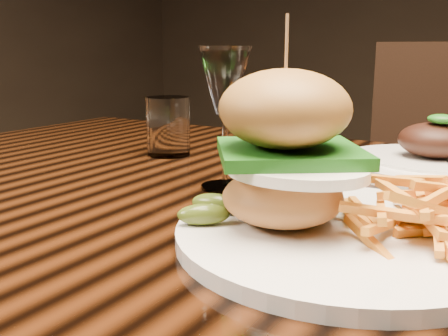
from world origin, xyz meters
The scene contains 5 objects.
dining_table centered at (0.00, 0.00, 0.67)m, with size 1.60×0.90×0.75m.
burger_plate centered at (0.06, -0.13, 0.80)m, with size 0.32×0.32×0.21m.
wine_glass centered at (-0.13, -0.01, 0.89)m, with size 0.07×0.07×0.19m.
water_tumbler centered at (-0.34, 0.13, 0.80)m, with size 0.07×0.07×0.10m, color white.
far_dish centered at (0.08, 0.23, 0.77)m, with size 0.27×0.27×0.09m.
Camera 1 is at (0.22, -0.59, 0.93)m, focal length 42.00 mm.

